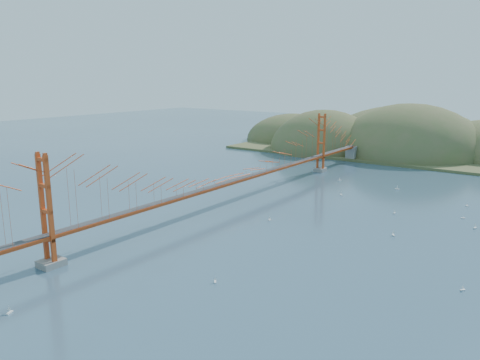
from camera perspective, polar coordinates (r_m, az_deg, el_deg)
The scene contains 15 objects.
ground at distance 71.15m, azimuth -1.17°, elevation -2.83°, with size 320.00×320.00×0.00m, color #314D63.
bridge at distance 69.77m, azimuth -1.10°, elevation 2.76°, with size 2.20×94.40×12.00m.
far_headlands at distance 130.59m, azimuth 18.21°, elevation 3.60°, with size 84.00×58.00×25.00m.
sailboat_8 at distance 70.36m, azimuth 25.55°, elevation -4.14°, with size 0.56×0.52×0.63m.
sailboat_6 at distance 44.71m, azimuth -3.06°, elevation -12.20°, with size 0.58×0.58×0.62m.
sailboat_0 at distance 62.83m, azimuth 3.61°, elevation -4.81°, with size 0.47×0.54×0.62m.
sailboat_12 at distance 83.93m, azimuth 18.61°, elevation -1.00°, with size 0.63×0.51×0.74m.
sailboat_5 at distance 66.53m, azimuth 26.75°, elevation -5.17°, with size 0.58×0.61×0.68m.
sailboat_16 at distance 77.38m, azimuth 12.25°, elevation -1.74°, with size 0.69×0.69×0.72m.
sailboat_14 at distance 47.58m, azimuth 25.52°, elevation -11.91°, with size 0.55×0.55×0.58m.
sailboat_1 at distance 59.82m, azimuth 18.20°, elevation -6.32°, with size 0.68×0.68×0.73m.
sailboat_10 at distance 43.66m, azimuth -26.29°, elevation -14.18°, with size 0.63×0.64×0.72m.
sailboat_7 at distance 77.09m, azimuth 25.96°, elevation -2.80°, with size 0.59×0.59×0.62m.
sailboat_3 at distance 88.22m, azimuth 12.05°, elevation 0.02°, with size 0.67×0.67×0.70m.
sailboat_extra_0 at distance 69.26m, azimuth 18.31°, elevation -3.79°, with size 0.47×0.53×0.60m.
Camera 1 is at (41.62, -54.56, 18.83)m, focal length 35.00 mm.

